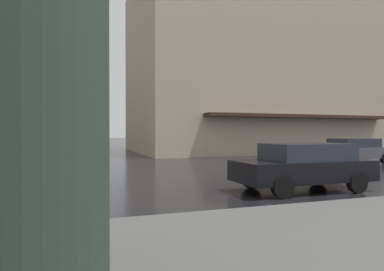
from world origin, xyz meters
name	(u,v)px	position (x,y,z in m)	size (l,w,h in m)	color
haussmann_block_corner	(252,54)	(19.80, -21.58, 9.52)	(15.81, 22.88, 19.44)	tan
billboard_column	(33,105)	(-5.98, -4.87, 1.97)	(1.39, 1.39, 3.55)	#28382D
car_black	(304,165)	(-1.00, -11.61, 0.76)	(1.85, 4.10, 1.41)	black
car_dark_grey	(355,150)	(5.50, -20.15, 0.76)	(1.85, 4.10, 1.41)	#4C4C51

